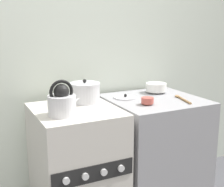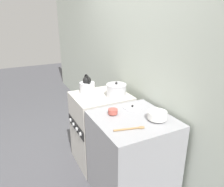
{
  "view_description": "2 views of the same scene",
  "coord_description": "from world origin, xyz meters",
  "views": [
    {
      "loc": [
        -0.68,
        -1.64,
        1.46
      ],
      "look_at": [
        0.27,
        0.28,
        0.97
      ],
      "focal_mm": 50.0,
      "sensor_mm": 36.0,
      "label": 1
    },
    {
      "loc": [
        2.18,
        -0.64,
        1.78
      ],
      "look_at": [
        0.23,
        0.35,
        0.98
      ],
      "focal_mm": 35.0,
      "sensor_mm": 36.0,
      "label": 2
    }
  ],
  "objects": [
    {
      "name": "stove",
      "position": [
        0.0,
        0.32,
        0.44
      ],
      "size": [
        0.57,
        0.66,
        0.89
      ],
      "color": "beige",
      "rests_on": "ground_plane"
    },
    {
      "name": "enamel_bowl",
      "position": [
        0.8,
        0.51,
        0.93
      ],
      "size": [
        0.17,
        0.17,
        0.08
      ],
      "color": "white",
      "rests_on": "counter"
    },
    {
      "name": "counter",
      "position": [
        0.67,
        0.35,
        0.44
      ],
      "size": [
        0.7,
        0.69,
        0.88
      ],
      "color": "#99999E",
      "rests_on": "ground_plane"
    },
    {
      "name": "small_ceramic_bowl",
      "position": [
        0.52,
        0.21,
        0.91
      ],
      "size": [
        0.09,
        0.09,
        0.05
      ],
      "color": "#B75147",
      "rests_on": "counter"
    },
    {
      "name": "loose_pot_lid",
      "position": [
        0.47,
        0.46,
        0.89
      ],
      "size": [
        0.18,
        0.18,
        0.03
      ],
      "color": "silver",
      "rests_on": "counter"
    },
    {
      "name": "kettle",
      "position": [
        -0.13,
        0.2,
        0.98
      ],
      "size": [
        0.22,
        0.18,
        0.23
      ],
      "color": "silver",
      "rests_on": "stove"
    },
    {
      "name": "wooden_spoon",
      "position": [
        0.84,
        0.23,
        0.89
      ],
      "size": [
        0.09,
        0.27,
        0.02
      ],
      "color": "#A37A4C",
      "rests_on": "counter"
    },
    {
      "name": "wall_back",
      "position": [
        0.0,
        0.76,
        1.25
      ],
      "size": [
        7.0,
        0.06,
        2.5
      ],
      "color": "silver",
      "rests_on": "ground_plane"
    },
    {
      "name": "cooking_pot",
      "position": [
        0.13,
        0.46,
        0.96
      ],
      "size": [
        0.23,
        0.23,
        0.17
      ],
      "color": "silver",
      "rests_on": "stove"
    }
  ]
}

